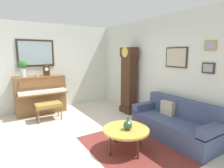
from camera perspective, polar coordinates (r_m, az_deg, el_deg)
The scene contains 13 objects.
ground_plane at distance 4.28m, azimuth -11.84°, elevation -16.85°, with size 6.40×6.00×0.10m, color beige.
wall_left at distance 6.36m, azimuth -20.66°, elevation 5.10°, with size 0.13×4.90×2.80m.
wall_back at distance 5.18m, azimuth 13.33°, elevation 4.48°, with size 5.30×0.13×2.80m.
area_rug at distance 3.78m, azimuth 6.42°, elevation -19.62°, with size 2.10×1.50×0.01m, color maroon.
piano at distance 6.07m, azimuth -21.56°, elevation -2.99°, with size 0.87×1.44×1.16m.
piano_bench at distance 5.36m, azimuth -19.35°, elevation -6.50°, with size 0.42×0.70×0.48m.
grandfather_clock at distance 5.61m, azimuth 5.24°, elevation 0.56°, with size 0.52×0.34×2.03m.
couch at distance 4.33m, azimuth 19.21°, elevation -11.65°, with size 1.90×0.80×0.84m.
coffee_table at distance 3.57m, azimuth 4.43°, elevation -14.23°, with size 0.88×0.88×0.44m.
mantel_clock at distance 6.01m, azimuth -19.97°, elevation 4.15°, with size 0.13×0.18×0.38m.
flower_vase at distance 5.89m, azimuth -26.35°, elevation 5.03°, with size 0.26×0.26×0.58m.
teacup at distance 5.91m, azimuth -22.40°, elevation 2.48°, with size 0.12×0.12×0.06m.
green_jug at distance 3.48m, azimuth 4.99°, elevation -12.75°, with size 0.17×0.17×0.24m.
Camera 1 is at (3.62, -1.29, 1.85)m, focal length 29.08 mm.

